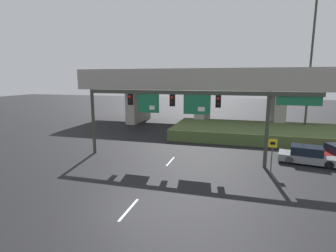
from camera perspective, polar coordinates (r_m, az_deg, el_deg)
ground_plane at (r=14.42m, az=-8.29°, el=-17.31°), size 160.00×160.00×0.00m
lane_markings at (r=25.36m, az=2.98°, el=-4.88°), size 0.14×27.17×0.01m
signal_gantry at (r=20.79m, az=4.26°, el=4.94°), size 18.27×0.44×5.72m
speed_limit_sign at (r=20.13m, az=21.74°, el=-4.91°), size 0.60×0.11×2.49m
highway_light_pole_near at (r=34.69m, az=28.75°, el=13.22°), size 0.70×0.36×17.52m
overpass_bridge at (r=38.28m, az=7.71°, el=8.36°), size 35.42×8.76×7.91m
grass_embankment at (r=31.52m, az=18.56°, el=-1.25°), size 18.56×8.98×1.22m
parked_sedan_near_right at (r=23.64m, az=28.12°, el=-5.67°), size 4.62×2.59×1.38m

